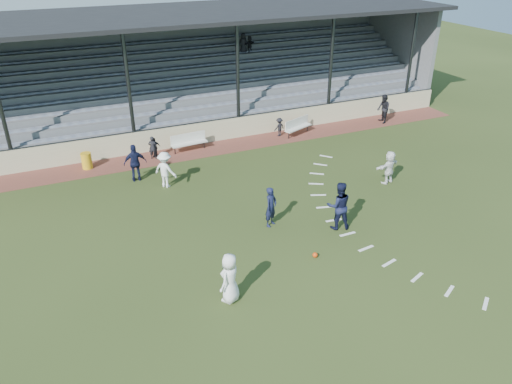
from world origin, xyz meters
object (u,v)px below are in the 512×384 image
(player_white_lead, at_px, (230,278))
(official, at_px, (383,109))
(player_navy_lead, at_px, (271,207))
(bench_right, at_px, (297,125))
(trash_bin, at_px, (87,161))
(bench_left, at_px, (189,140))
(football, at_px, (315,255))

(player_white_lead, bearing_deg, official, -179.95)
(player_navy_lead, bearing_deg, bench_right, 22.70)
(player_navy_lead, distance_m, official, 14.33)
(bench_right, distance_m, trash_bin, 11.96)
(bench_left, xyz_separation_m, trash_bin, (-5.39, -0.17, -0.15))
(bench_right, bearing_deg, official, -25.52)
(player_white_lead, bearing_deg, football, 155.74)
(bench_left, distance_m, bench_right, 6.57)
(trash_bin, distance_m, football, 13.21)
(player_navy_lead, bearing_deg, football, -112.81)
(player_navy_lead, height_order, official, official)
(player_white_lead, height_order, official, official)
(bench_left, relative_size, bench_right, 1.01)
(trash_bin, relative_size, player_navy_lead, 0.49)
(bench_left, distance_m, trash_bin, 5.39)
(bench_right, height_order, football, bench_right)
(bench_left, distance_m, football, 11.70)
(bench_right, xyz_separation_m, player_navy_lead, (-5.90, -8.66, 0.26))
(player_navy_lead, bearing_deg, bench_left, 61.26)
(trash_bin, bearing_deg, official, -1.49)
(trash_bin, relative_size, player_white_lead, 0.47)
(bench_left, xyz_separation_m, player_navy_lead, (0.67, -8.90, 0.26))
(trash_bin, xyz_separation_m, football, (6.55, -11.46, -0.33))
(official, bearing_deg, bench_left, -80.45)
(trash_bin, bearing_deg, bench_left, 1.82)
(bench_right, distance_m, football, 12.62)
(bench_right, distance_m, player_white_lead, 15.34)
(football, height_order, player_white_lead, player_white_lead)
(player_white_lead, bearing_deg, bench_right, -165.07)
(player_white_lead, relative_size, player_navy_lead, 1.03)
(bench_right, bearing_deg, bench_left, 156.25)
(bench_right, bearing_deg, player_navy_lead, -145.89)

